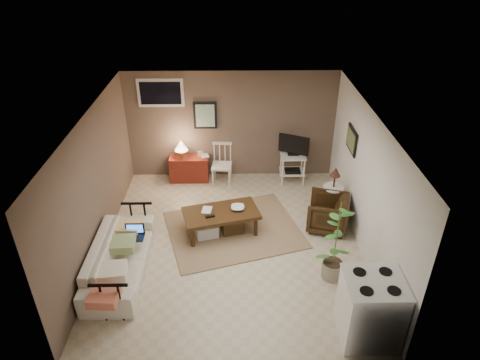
{
  "coord_description": "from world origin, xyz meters",
  "views": [
    {
      "loc": [
        0.05,
        -6.07,
        4.85
      ],
      "look_at": [
        0.16,
        0.35,
        1.09
      ],
      "focal_mm": 32.0,
      "sensor_mm": 36.0,
      "label": 1
    }
  ],
  "objects_px": {
    "side_table": "(334,186)",
    "armchair": "(328,211)",
    "coffee_table": "(221,221)",
    "sofa": "(119,253)",
    "stove": "(370,309)",
    "spindle_chair": "(222,166)",
    "tv_stand": "(293,158)",
    "red_console": "(189,166)",
    "potted_plant": "(336,238)"
  },
  "relations": [
    {
      "from": "side_table",
      "to": "armchair",
      "type": "relative_size",
      "value": 1.44
    },
    {
      "from": "tv_stand",
      "to": "stove",
      "type": "bearing_deg",
      "value": -82.85
    },
    {
      "from": "side_table",
      "to": "armchair",
      "type": "height_order",
      "value": "side_table"
    },
    {
      "from": "red_console",
      "to": "stove",
      "type": "distance_m",
      "value": 5.15
    },
    {
      "from": "tv_stand",
      "to": "red_console",
      "type": "bearing_deg",
      "value": 176.14
    },
    {
      "from": "sofa",
      "to": "tv_stand",
      "type": "height_order",
      "value": "tv_stand"
    },
    {
      "from": "side_table",
      "to": "coffee_table",
      "type": "bearing_deg",
      "value": -164.99
    },
    {
      "from": "spindle_chair",
      "to": "armchair",
      "type": "height_order",
      "value": "spindle_chair"
    },
    {
      "from": "red_console",
      "to": "potted_plant",
      "type": "distance_m",
      "value": 4.1
    },
    {
      "from": "sofa",
      "to": "stove",
      "type": "xyz_separation_m",
      "value": [
        3.65,
        -1.33,
        0.1
      ]
    },
    {
      "from": "coffee_table",
      "to": "side_table",
      "type": "xyz_separation_m",
      "value": [
        2.14,
        0.57,
        0.37
      ]
    },
    {
      "from": "potted_plant",
      "to": "stove",
      "type": "relative_size",
      "value": 1.45
    },
    {
      "from": "tv_stand",
      "to": "stove",
      "type": "height_order",
      "value": "tv_stand"
    },
    {
      "from": "armchair",
      "to": "stove",
      "type": "xyz_separation_m",
      "value": [
        0.07,
        -2.48,
        0.14
      ]
    },
    {
      "from": "red_console",
      "to": "spindle_chair",
      "type": "xyz_separation_m",
      "value": [
        0.74,
        -0.16,
        0.09
      ]
    },
    {
      "from": "side_table",
      "to": "potted_plant",
      "type": "relative_size",
      "value": 0.72
    },
    {
      "from": "coffee_table",
      "to": "armchair",
      "type": "height_order",
      "value": "armchair"
    },
    {
      "from": "red_console",
      "to": "armchair",
      "type": "distance_m",
      "value": 3.29
    },
    {
      "from": "spindle_chair",
      "to": "side_table",
      "type": "bearing_deg",
      "value": -30.16
    },
    {
      "from": "side_table",
      "to": "armchair",
      "type": "distance_m",
      "value": 0.54
    },
    {
      "from": "coffee_table",
      "to": "spindle_chair",
      "type": "relative_size",
      "value": 1.6
    },
    {
      "from": "coffee_table",
      "to": "side_table",
      "type": "height_order",
      "value": "side_table"
    },
    {
      "from": "sofa",
      "to": "spindle_chair",
      "type": "xyz_separation_m",
      "value": [
        1.59,
        2.84,
        0.03
      ]
    },
    {
      "from": "spindle_chair",
      "to": "side_table",
      "type": "relative_size",
      "value": 0.87
    },
    {
      "from": "sofa",
      "to": "spindle_chair",
      "type": "bearing_deg",
      "value": -29.21
    },
    {
      "from": "sofa",
      "to": "armchair",
      "type": "distance_m",
      "value": 3.76
    },
    {
      "from": "sofa",
      "to": "stove",
      "type": "relative_size",
      "value": 2.05
    },
    {
      "from": "tv_stand",
      "to": "potted_plant",
      "type": "bearing_deg",
      "value": -84.63
    },
    {
      "from": "stove",
      "to": "potted_plant",
      "type": "bearing_deg",
      "value": 101.71
    },
    {
      "from": "red_console",
      "to": "stove",
      "type": "relative_size",
      "value": 0.98
    },
    {
      "from": "spindle_chair",
      "to": "sofa",
      "type": "bearing_deg",
      "value": -119.21
    },
    {
      "from": "side_table",
      "to": "potted_plant",
      "type": "xyz_separation_m",
      "value": [
        -0.33,
        -1.76,
        0.13
      ]
    },
    {
      "from": "stove",
      "to": "side_table",
      "type": "bearing_deg",
      "value": 88.14
    },
    {
      "from": "coffee_table",
      "to": "stove",
      "type": "bearing_deg",
      "value": -48.78
    },
    {
      "from": "coffee_table",
      "to": "red_console",
      "type": "distance_m",
      "value": 2.12
    },
    {
      "from": "coffee_table",
      "to": "sofa",
      "type": "distance_m",
      "value": 1.9
    },
    {
      "from": "sofa",
      "to": "tv_stand",
      "type": "relative_size",
      "value": 1.83
    },
    {
      "from": "spindle_chair",
      "to": "potted_plant",
      "type": "bearing_deg",
      "value": -58.78
    },
    {
      "from": "coffee_table",
      "to": "side_table",
      "type": "relative_size",
      "value": 1.4
    },
    {
      "from": "red_console",
      "to": "side_table",
      "type": "height_order",
      "value": "side_table"
    },
    {
      "from": "coffee_table",
      "to": "sofa",
      "type": "bearing_deg",
      "value": -147.76
    },
    {
      "from": "coffee_table",
      "to": "tv_stand",
      "type": "height_order",
      "value": "tv_stand"
    },
    {
      "from": "red_console",
      "to": "tv_stand",
      "type": "relative_size",
      "value": 0.87
    },
    {
      "from": "sofa",
      "to": "armchair",
      "type": "bearing_deg",
      "value": -72.09
    },
    {
      "from": "armchair",
      "to": "potted_plant",
      "type": "bearing_deg",
      "value": 8.24
    },
    {
      "from": "armchair",
      "to": "stove",
      "type": "bearing_deg",
      "value": 17.11
    },
    {
      "from": "sofa",
      "to": "red_console",
      "type": "relative_size",
      "value": 2.1
    },
    {
      "from": "spindle_chair",
      "to": "coffee_table",
      "type": "bearing_deg",
      "value": -89.5
    },
    {
      "from": "tv_stand",
      "to": "side_table",
      "type": "height_order",
      "value": "tv_stand"
    },
    {
      "from": "coffee_table",
      "to": "sofa",
      "type": "relative_size",
      "value": 0.71
    }
  ]
}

